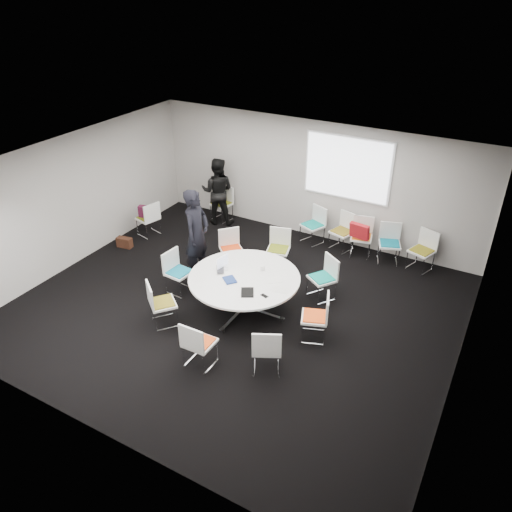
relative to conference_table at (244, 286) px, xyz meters
The scene contains 31 objects.
room_shell 0.88m from the conference_table, 155.53° to the right, with size 8.08×7.08×2.88m.
conference_table is the anchor object (origin of this frame).
projection_screen 3.74m from the conference_table, 79.39° to the left, with size 1.90×0.03×1.35m, color white.
chair_ring_a 1.53m from the conference_table, ahead, with size 0.58×0.59×0.88m.
chair_ring_b 1.58m from the conference_table, 43.52° to the left, with size 0.63×0.63×0.88m.
chair_ring_c 1.70m from the conference_table, 94.67° to the left, with size 0.56×0.55×0.88m.
chair_ring_d 1.56m from the conference_table, 130.41° to the left, with size 0.64×0.64×0.88m.
chair_ring_e 1.47m from the conference_table, behind, with size 0.49×0.50×0.88m.
chair_ring_f 1.56m from the conference_table, 134.39° to the right, with size 0.64×0.64×0.88m.
chair_ring_g 1.71m from the conference_table, 85.39° to the right, with size 0.46×0.45×0.88m.
chair_ring_h 1.72m from the conference_table, 47.73° to the right, with size 0.61×0.61×0.88m.
chair_back_a 3.12m from the conference_table, 88.98° to the left, with size 0.60×0.60×0.88m.
chair_back_b 3.23m from the conference_table, 76.09° to the left, with size 0.57×0.57×0.88m.
chair_back_c 3.34m from the conference_table, 68.17° to the left, with size 0.55×0.54×0.88m.
chair_back_d 3.63m from the conference_table, 58.68° to the left, with size 0.59×0.58×0.88m.
chair_back_e 4.05m from the conference_table, 50.34° to the left, with size 0.59×0.58×0.88m.
chair_spare_left 3.89m from the conference_table, 156.91° to the left, with size 0.55×0.56×0.88m.
chair_person_back 3.99m from the conference_table, 128.57° to the left, with size 0.54×0.53×0.88m.
person_main 1.66m from the conference_table, 157.50° to the left, with size 0.71×0.46×1.93m, color black.
person_back 3.87m from the conference_table, 130.14° to the left, with size 0.83×0.64×1.70m, color black.
laptop 0.52m from the conference_table, behind, with size 0.32×0.21×0.03m, color #333338.
laptop_lid 0.63m from the conference_table, 169.98° to the left, with size 0.30×0.02×0.22m, color silver.
notebook_black 0.57m from the conference_table, 53.69° to the right, with size 0.22×0.30×0.02m, color black.
tablet_folio 0.36m from the conference_table, 126.59° to the right, with size 0.26×0.20×0.03m, color navy.
papers_right 0.59m from the conference_table, 17.82° to the left, with size 0.30×0.21×0.00m, color white.
papers_front 0.81m from the conference_table, ahead, with size 0.30×0.21×0.00m, color silver.
cup 0.49m from the conference_table, 64.07° to the left, with size 0.08×0.08×0.09m, color white.
phone 0.75m from the conference_table, 30.46° to the right, with size 0.14×0.07×0.01m, color black.
maroon_bag 3.90m from the conference_table, 156.94° to the left, with size 0.40×0.14×0.28m, color #4E152E.
brown_bag 3.79m from the conference_table, 168.40° to the left, with size 0.36×0.16×0.24m, color #331A10.
red_jacket 3.13m from the conference_table, 66.58° to the left, with size 0.44×0.10×0.35m, color #AA141B.
Camera 1 is at (4.12, -6.66, 5.69)m, focal length 35.00 mm.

